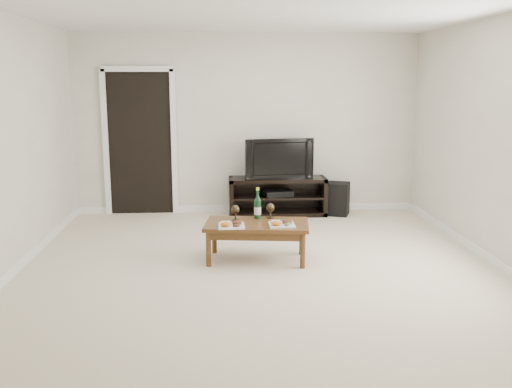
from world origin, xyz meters
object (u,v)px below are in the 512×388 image
Objects in this scene: media_console at (277,196)px; coffee_table at (257,241)px; television at (278,158)px; subwoofer at (338,199)px.

media_console is 1.27× the size of coffee_table.
television reaches higher than media_console.
subwoofer is 2.45m from coffee_table.
subwoofer is (0.88, -0.05, -0.60)m from television.
media_console is at bearing -9.80° from television.
television is at bearing 180.00° from media_console.
television is 0.90× the size of coffee_table.
coffee_table is at bearing -101.79° from media_console.
subwoofer is at bearing -13.25° from television.
television is 2.25m from coffee_table.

